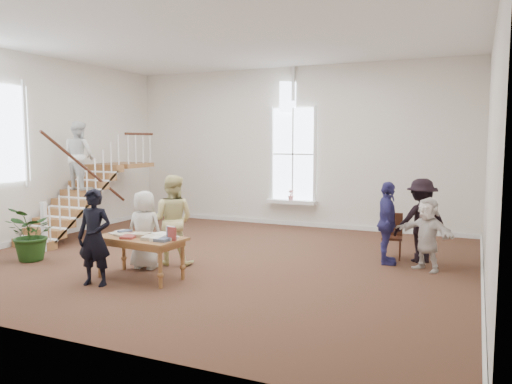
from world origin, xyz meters
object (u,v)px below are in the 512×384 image
at_px(woman_cluster_a, 387,223).
at_px(side_chair, 392,233).
at_px(library_table, 141,241).
at_px(person_yellow, 172,220).
at_px(floor_plant, 32,234).
at_px(elderly_woman, 145,230).
at_px(police_officer, 94,237).
at_px(woman_cluster_b, 421,220).
at_px(woman_cluster_c, 427,234).

height_order(woman_cluster_a, side_chair, woman_cluster_a).
relative_size(library_table, person_yellow, 0.94).
height_order(floor_plant, side_chair, floor_plant).
xyz_separation_m(elderly_woman, woman_cluster_a, (4.17, 2.24, 0.07)).
height_order(person_yellow, side_chair, person_yellow).
distance_m(floor_plant, side_chair, 7.40).
height_order(police_officer, side_chair, police_officer).
relative_size(police_officer, elderly_woman, 1.10).
bearing_deg(library_table, woman_cluster_b, 42.08).
relative_size(person_yellow, woman_cluster_b, 1.05).
xyz_separation_m(woman_cluster_b, floor_plant, (-7.22, -3.13, -0.29)).
bearing_deg(elderly_woman, floor_plant, 4.40).
bearing_deg(elderly_woman, person_yellow, -126.61).
bearing_deg(woman_cluster_b, person_yellow, -4.87).
bearing_deg(woman_cluster_a, woman_cluster_c, -115.96).
bearing_deg(woman_cluster_c, library_table, -116.76).
xyz_separation_m(person_yellow, floor_plant, (-2.76, -0.93, -0.33)).
bearing_deg(woman_cluster_a, police_officer, 117.78).
distance_m(library_table, person_yellow, 1.12).
xyz_separation_m(floor_plant, side_chair, (6.64, 3.26, -0.04)).
distance_m(person_yellow, woman_cluster_a, 4.24).
bearing_deg(police_officer, woman_cluster_a, 28.22).
distance_m(elderly_woman, woman_cluster_b, 5.48).
xyz_separation_m(police_officer, woman_cluster_c, (5.04, 3.29, -0.12)).
xyz_separation_m(library_table, person_yellow, (-0.06, 1.10, 0.21)).
bearing_deg(side_chair, woman_cluster_c, -52.43).
height_order(library_table, side_chair, side_chair).
bearing_deg(person_yellow, elderly_woman, 47.16).
relative_size(police_officer, person_yellow, 0.93).
bearing_deg(elderly_woman, woman_cluster_c, -163.19).
relative_size(floor_plant, side_chair, 1.19).
distance_m(woman_cluster_c, floor_plant, 7.81).
bearing_deg(woman_cluster_a, library_table, 115.19).
distance_m(woman_cluster_c, side_chair, 1.10).
height_order(person_yellow, woman_cluster_c, person_yellow).
relative_size(police_officer, side_chair, 1.75).
xyz_separation_m(library_table, woman_cluster_c, (4.58, 2.64, 0.02)).
distance_m(library_table, woman_cluster_b, 5.50).
distance_m(elderly_woman, person_yellow, 0.60).
height_order(person_yellow, woman_cluster_b, person_yellow).
bearing_deg(woman_cluster_a, elderly_woman, 106.76).
relative_size(library_table, woman_cluster_a, 1.01).
height_order(library_table, elderly_woman, elderly_woman).
height_order(elderly_woman, woman_cluster_a, woman_cluster_a).
height_order(police_officer, woman_cluster_a, same).
bearing_deg(person_yellow, woman_cluster_a, -167.61).
height_order(police_officer, floor_plant, police_officer).
bearing_deg(floor_plant, side_chair, 26.11).
relative_size(woman_cluster_c, floor_plant, 1.25).
xyz_separation_m(police_officer, person_yellow, (0.40, 1.75, 0.07)).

